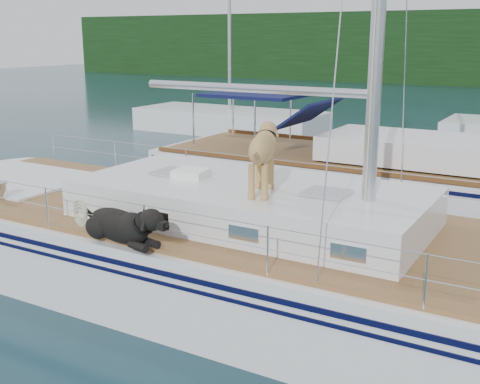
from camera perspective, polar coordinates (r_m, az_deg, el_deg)
The scene contains 4 objects.
ground at distance 9.89m, azimuth -3.13°, elevation -8.89°, with size 120.00×120.00×0.00m, color black.
main_sailboat at distance 9.58m, azimuth -2.73°, elevation -5.30°, with size 12.00×3.98×14.01m.
neighbor_sailboat at distance 14.66m, azimuth 13.33°, elevation 1.12°, with size 11.00×3.50×13.30m.
bg_boat_west at distance 25.43m, azimuth -0.97°, elevation 6.67°, with size 8.00×3.00×11.65m.
Camera 1 is at (5.01, -7.57, 3.93)m, focal length 45.00 mm.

